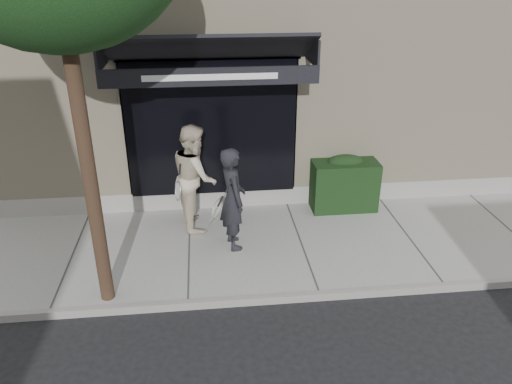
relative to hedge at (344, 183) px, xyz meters
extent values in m
plane|color=black|center=(-1.10, -1.25, -0.66)|extent=(80.00, 80.00, 0.00)
cube|color=gray|center=(-1.10, -1.25, -0.60)|extent=(20.00, 3.00, 0.12)
cube|color=gray|center=(-1.10, -2.80, -0.59)|extent=(20.00, 0.10, 0.14)
cube|color=beige|center=(-1.10, 3.75, 2.09)|extent=(14.00, 7.00, 5.50)
cube|color=gray|center=(-1.10, 0.45, -0.41)|extent=(14.02, 0.42, 0.50)
cube|color=black|center=(-2.60, 0.30, 1.14)|extent=(3.20, 0.30, 2.60)
cube|color=gray|center=(-4.20, 0.45, 1.14)|extent=(0.08, 0.40, 2.60)
cube|color=gray|center=(-1.00, 0.45, 1.14)|extent=(0.08, 0.40, 2.60)
cube|color=gray|center=(-2.60, 0.45, 2.48)|extent=(3.36, 0.40, 0.12)
cube|color=black|center=(-2.60, -0.25, 2.74)|extent=(3.60, 1.03, 0.55)
cube|color=black|center=(-2.60, -0.75, 2.35)|extent=(3.60, 0.05, 0.30)
cube|color=white|center=(-2.60, -0.78, 2.35)|extent=(2.20, 0.01, 0.10)
cube|color=black|center=(-4.38, -0.25, 2.66)|extent=(0.04, 1.00, 0.45)
cube|color=black|center=(-0.82, -0.25, 2.66)|extent=(0.04, 1.00, 0.45)
cube|color=black|center=(0.00, 0.00, -0.04)|extent=(1.30, 0.70, 1.00)
ellipsoid|color=black|center=(0.00, 0.00, 0.46)|extent=(0.71, 0.38, 0.27)
cylinder|color=black|center=(-4.30, -2.55, 1.74)|extent=(0.20, 0.20, 4.80)
imported|color=black|center=(-2.31, -1.25, 0.38)|extent=(0.56, 0.74, 1.83)
torus|color=silver|center=(-2.59, -1.50, 0.32)|extent=(0.24, 0.34, 0.27)
cylinder|color=silver|center=(-2.59, -1.50, 0.32)|extent=(0.20, 0.30, 0.23)
cylinder|color=silver|center=(-2.59, -1.50, 0.32)|extent=(0.17, 0.06, 0.11)
cylinder|color=black|center=(-2.59, -1.50, 0.32)|extent=(0.19, 0.08, 0.13)
torus|color=silver|center=(-2.71, -1.65, 0.18)|extent=(0.23, 0.33, 0.29)
cylinder|color=silver|center=(-2.71, -1.65, 0.18)|extent=(0.19, 0.29, 0.25)
cylinder|color=silver|center=(-2.71, -1.65, 0.18)|extent=(0.17, 0.07, 0.09)
cylinder|color=black|center=(-2.71, -1.65, 0.18)|extent=(0.20, 0.08, 0.11)
imported|color=beige|center=(-2.95, -0.41, 0.45)|extent=(0.89, 1.07, 1.98)
torus|color=silver|center=(-3.26, -0.67, 0.30)|extent=(0.17, 0.31, 0.30)
cylinder|color=silver|center=(-3.26, -0.67, 0.30)|extent=(0.13, 0.27, 0.27)
cylinder|color=silver|center=(-3.26, -0.67, 0.30)|extent=(0.18, 0.08, 0.05)
cylinder|color=black|center=(-3.26, -0.67, 0.30)|extent=(0.20, 0.10, 0.06)
camera|label=1|loc=(-2.74, -8.88, 4.12)|focal=35.00mm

